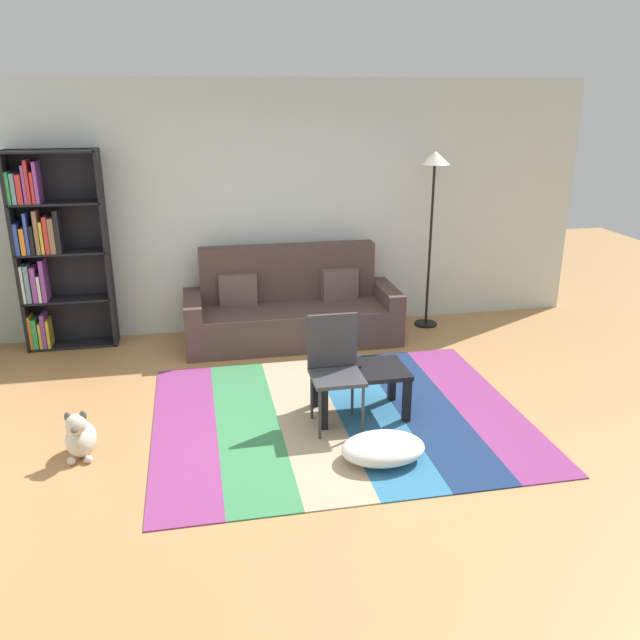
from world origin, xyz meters
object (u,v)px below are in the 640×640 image
Objects in this scene: pouf at (383,448)px; dog at (80,437)px; coffee_table at (360,377)px; standing_lamp at (434,182)px; folding_chair at (335,362)px; couch at (292,310)px; bookshelf at (51,252)px; tv_remote at (352,365)px.

pouf is 1.55× the size of dog.
coffee_table is 2.73m from standing_lamp.
standing_lamp is at bearing 99.84° from folding_chair.
couch is 1.15× the size of standing_lamp.
bookshelf reaches higher than tv_remote.
dog is at bearing -173.65° from coffee_table.
standing_lamp reaches higher than coffee_table.
tv_remote is (-0.03, 0.81, 0.32)m from pouf.
standing_lamp is 13.08× the size of tv_remote.
coffee_table is at bearing -92.20° from tv_remote.
folding_chair is (2.45, -2.22, -0.49)m from bookshelf.
couch is 2.61m from pouf.
bookshelf is 2.57m from dog.
pouf is 2.22m from dog.
couch is at bearing 95.87° from pouf.
bookshelf is at bearing 173.25° from couch.
tv_remote is at bearing -82.57° from couch.
couch reaches higher than folding_chair.
pouf is at bearing -24.88° from folding_chair.
coffee_table is 0.32m from folding_chair.
coffee_table is (2.68, -2.12, -0.69)m from bookshelf.
couch is 1.86m from coffee_table.
tv_remote is 0.17× the size of folding_chair.
standing_lamp is at bearing 5.95° from couch.
folding_chair is at bearing 4.23° from dog.
couch is 2.51× the size of folding_chair.
standing_lamp is at bearing 15.37° from tv_remote.
couch is at bearing 47.66° from dog.
coffee_table is 2.20m from dog.
bookshelf is 4.02m from pouf.
dog is at bearing -129.50° from folding_chair.
folding_chair reaches higher than pouf.
tv_remote is at bearing 92.38° from pouf.
couch is 2.07m from standing_lamp.
standing_lamp is (4.00, -0.12, 0.61)m from bookshelf.
pouf is 0.87m from tv_remote.
bookshelf is 4.05m from standing_lamp.
pouf is 3.42m from standing_lamp.
coffee_table is at bearing -123.31° from standing_lamp.
pouf is at bearing -127.13° from tv_remote.
bookshelf reaches higher than dog.
bookshelf is (-2.41, 0.28, 0.69)m from couch.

